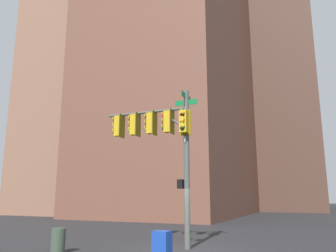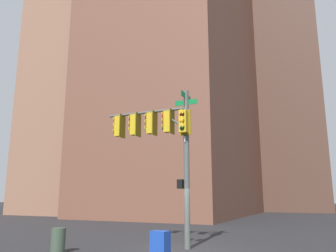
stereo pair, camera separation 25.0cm
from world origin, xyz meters
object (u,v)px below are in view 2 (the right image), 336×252
(signal_pole_assembly, at_px, (162,137))
(fire_hydrant, at_px, (187,231))
(litter_bin, at_px, (58,240))
(newspaper_box, at_px, (160,247))

(signal_pole_assembly, xyz_separation_m, fire_hydrant, (-2.43, 0.21, -4.38))
(signal_pole_assembly, relative_size, litter_bin, 7.32)
(signal_pole_assembly, bearing_deg, fire_hydrant, -96.30)
(newspaper_box, bearing_deg, signal_pole_assembly, -149.36)
(fire_hydrant, bearing_deg, litter_bin, -31.00)
(signal_pole_assembly, bearing_deg, litter_bin, 43.40)
(fire_hydrant, distance_m, litter_bin, 6.38)
(litter_bin, bearing_deg, signal_pole_assembly, 134.68)
(fire_hydrant, distance_m, newspaper_box, 5.87)
(fire_hydrant, height_order, litter_bin, litter_bin)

